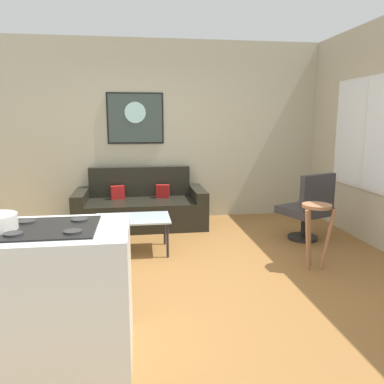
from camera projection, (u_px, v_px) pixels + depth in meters
ground at (173, 277)px, 3.94m from camera, size 6.40×6.40×0.04m
back_wall at (158, 131)px, 6.03m from camera, size 6.40×0.05×2.80m
couch at (141, 208)px, 5.73m from camera, size 1.92×0.88×0.86m
coffee_table at (132, 221)px, 4.56m from camera, size 0.90×0.57×0.43m
armchair at (309, 207)px, 4.99m from camera, size 0.73×0.71×0.91m
bar_stool at (316, 220)px, 4.04m from camera, size 0.35×0.35×0.71m
kitchen_counter at (9, 298)px, 2.45m from camera, size 1.55×0.71×0.93m
wall_painting at (135, 118)px, 5.90m from camera, size 0.87×0.03×0.78m
window at (365, 134)px, 4.91m from camera, size 0.03×1.47×1.44m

